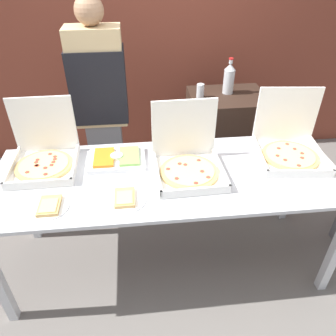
{
  "coord_description": "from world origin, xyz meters",
  "views": [
    {
      "loc": [
        -0.18,
        -1.71,
        2.13
      ],
      "look_at": [
        0.0,
        0.0,
        0.9
      ],
      "focal_mm": 35.0,
      "sensor_mm": 36.0,
      "label": 1
    }
  ],
  "objects_px": {
    "pizza_box_near_left": "(188,161)",
    "pizza_box_far_right": "(44,155)",
    "soda_can_silver": "(200,91)",
    "pizza_box_far_left": "(289,146)",
    "paper_plate_front_right": "(125,198)",
    "paper_plate_front_left": "(50,206)",
    "veggie_tray": "(117,159)",
    "soda_bottle": "(229,78)",
    "person_server_vest": "(101,104)"
  },
  "relations": [
    {
      "from": "pizza_box_far_right",
      "to": "soda_bottle",
      "type": "bearing_deg",
      "value": 28.9
    },
    {
      "from": "pizza_box_near_left",
      "to": "soda_bottle",
      "type": "height_order",
      "value": "pizza_box_near_left"
    },
    {
      "from": "pizza_box_far_right",
      "to": "person_server_vest",
      "type": "xyz_separation_m",
      "value": [
        0.36,
        0.56,
        0.1
      ]
    },
    {
      "from": "pizza_box_far_right",
      "to": "paper_plate_front_right",
      "type": "xyz_separation_m",
      "value": [
        0.53,
        -0.42,
        -0.06
      ]
    },
    {
      "from": "paper_plate_front_right",
      "to": "soda_can_silver",
      "type": "xyz_separation_m",
      "value": [
        0.67,
        1.18,
        0.16
      ]
    },
    {
      "from": "pizza_box_far_right",
      "to": "veggie_tray",
      "type": "height_order",
      "value": "pizza_box_far_right"
    },
    {
      "from": "soda_can_silver",
      "to": "paper_plate_front_left",
      "type": "bearing_deg",
      "value": -132.28
    },
    {
      "from": "soda_bottle",
      "to": "soda_can_silver",
      "type": "relative_size",
      "value": 2.54
    },
    {
      "from": "paper_plate_front_left",
      "to": "soda_can_silver",
      "type": "bearing_deg",
      "value": 47.72
    },
    {
      "from": "veggie_tray",
      "to": "soda_bottle",
      "type": "xyz_separation_m",
      "value": [
        0.99,
        0.85,
        0.22
      ]
    },
    {
      "from": "veggie_tray",
      "to": "person_server_vest",
      "type": "xyz_separation_m",
      "value": [
        -0.12,
        0.57,
        0.15
      ]
    },
    {
      "from": "paper_plate_front_left",
      "to": "veggie_tray",
      "type": "distance_m",
      "value": 0.57
    },
    {
      "from": "soda_bottle",
      "to": "pizza_box_far_left",
      "type": "bearing_deg",
      "value": -76.72
    },
    {
      "from": "paper_plate_front_right",
      "to": "soda_can_silver",
      "type": "relative_size",
      "value": 2.05
    },
    {
      "from": "soda_bottle",
      "to": "person_server_vest",
      "type": "height_order",
      "value": "person_server_vest"
    },
    {
      "from": "pizza_box_near_left",
      "to": "person_server_vest",
      "type": "relative_size",
      "value": 0.25
    },
    {
      "from": "veggie_tray",
      "to": "soda_can_silver",
      "type": "bearing_deg",
      "value": 46.94
    },
    {
      "from": "veggie_tray",
      "to": "person_server_vest",
      "type": "distance_m",
      "value": 0.61
    },
    {
      "from": "pizza_box_far_right",
      "to": "soda_bottle",
      "type": "relative_size",
      "value": 1.41
    },
    {
      "from": "paper_plate_front_left",
      "to": "person_server_vest",
      "type": "relative_size",
      "value": 0.12
    },
    {
      "from": "paper_plate_front_left",
      "to": "soda_can_silver",
      "type": "relative_size",
      "value": 1.75
    },
    {
      "from": "paper_plate_front_right",
      "to": "paper_plate_front_left",
      "type": "distance_m",
      "value": 0.43
    },
    {
      "from": "soda_bottle",
      "to": "paper_plate_front_right",
      "type": "bearing_deg",
      "value": -126.65
    },
    {
      "from": "paper_plate_front_left",
      "to": "paper_plate_front_right",
      "type": "bearing_deg",
      "value": 3.21
    },
    {
      "from": "soda_bottle",
      "to": "soda_can_silver",
      "type": "bearing_deg",
      "value": -164.0
    },
    {
      "from": "pizza_box_far_right",
      "to": "soda_can_silver",
      "type": "xyz_separation_m",
      "value": [
        1.2,
        0.76,
        0.09
      ]
    },
    {
      "from": "pizza_box_far_right",
      "to": "soda_can_silver",
      "type": "distance_m",
      "value": 1.42
    },
    {
      "from": "pizza_box_far_right",
      "to": "person_server_vest",
      "type": "distance_m",
      "value": 0.67
    },
    {
      "from": "veggie_tray",
      "to": "soda_bottle",
      "type": "relative_size",
      "value": 1.22
    },
    {
      "from": "soda_bottle",
      "to": "soda_can_silver",
      "type": "xyz_separation_m",
      "value": [
        -0.27,
        -0.08,
        -0.08
      ]
    },
    {
      "from": "paper_plate_front_right",
      "to": "veggie_tray",
      "type": "height_order",
      "value": "veggie_tray"
    },
    {
      "from": "pizza_box_far_right",
      "to": "pizza_box_near_left",
      "type": "bearing_deg",
      "value": -10.87
    },
    {
      "from": "person_server_vest",
      "to": "veggie_tray",
      "type": "bearing_deg",
      "value": 102.1
    },
    {
      "from": "pizza_box_far_left",
      "to": "paper_plate_front_right",
      "type": "distance_m",
      "value": 1.21
    },
    {
      "from": "pizza_box_near_left",
      "to": "veggie_tray",
      "type": "distance_m",
      "value": 0.5
    },
    {
      "from": "paper_plate_front_right",
      "to": "person_server_vest",
      "type": "relative_size",
      "value": 0.14
    },
    {
      "from": "pizza_box_far_left",
      "to": "veggie_tray",
      "type": "bearing_deg",
      "value": -176.13
    },
    {
      "from": "paper_plate_front_left",
      "to": "person_server_vest",
      "type": "distance_m",
      "value": 1.05
    },
    {
      "from": "paper_plate_front_right",
      "to": "veggie_tray",
      "type": "distance_m",
      "value": 0.41
    },
    {
      "from": "person_server_vest",
      "to": "pizza_box_far_right",
      "type": "bearing_deg",
      "value": 57.57
    },
    {
      "from": "pizza_box_near_left",
      "to": "pizza_box_far_right",
      "type": "xyz_separation_m",
      "value": [
        -0.95,
        0.17,
        -0.0
      ]
    },
    {
      "from": "pizza_box_far_left",
      "to": "paper_plate_front_right",
      "type": "bearing_deg",
      "value": -156.33
    },
    {
      "from": "paper_plate_front_right",
      "to": "veggie_tray",
      "type": "xyz_separation_m",
      "value": [
        -0.05,
        0.41,
        0.01
      ]
    },
    {
      "from": "pizza_box_far_left",
      "to": "pizza_box_near_left",
      "type": "bearing_deg",
      "value": -165.39
    },
    {
      "from": "pizza_box_near_left",
      "to": "person_server_vest",
      "type": "distance_m",
      "value": 0.95
    },
    {
      "from": "pizza_box_far_right",
      "to": "paper_plate_front_right",
      "type": "bearing_deg",
      "value": -39.18
    },
    {
      "from": "paper_plate_front_left",
      "to": "person_server_vest",
      "type": "xyz_separation_m",
      "value": [
        0.25,
        1.01,
        0.16
      ]
    },
    {
      "from": "pizza_box_far_right",
      "to": "paper_plate_front_left",
      "type": "relative_size",
      "value": 2.04
    },
    {
      "from": "pizza_box_far_right",
      "to": "pizza_box_far_left",
      "type": "relative_size",
      "value": 0.89
    },
    {
      "from": "paper_plate_front_right",
      "to": "person_server_vest",
      "type": "height_order",
      "value": "person_server_vest"
    }
  ]
}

